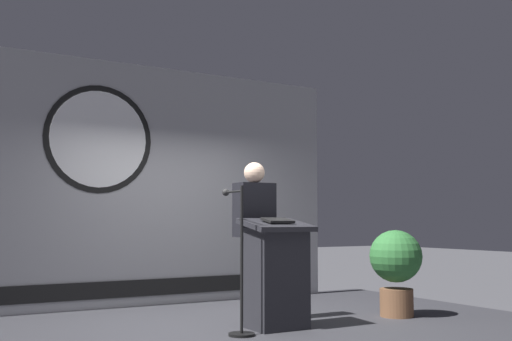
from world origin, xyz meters
The scene contains 6 objects.
stage_platform centered at (0.00, 0.00, 0.15)m, with size 6.40×4.00×0.30m, color #333338.
banner_display centered at (-0.03, 1.85, 1.79)m, with size 4.68×0.12×2.98m.
podium centered at (0.29, -0.34, 0.82)m, with size 0.64×0.50×1.07m.
speaker_person centered at (0.32, 0.14, 1.14)m, with size 0.40×0.26×1.65m.
microphone_stand centered at (-0.18, -0.45, 0.77)m, with size 0.24×0.48×1.36m.
potted_plant centered at (1.81, -0.37, 0.86)m, with size 0.57×0.57×0.93m.
Camera 1 is at (-2.90, -5.41, 1.33)m, focal length 42.92 mm.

